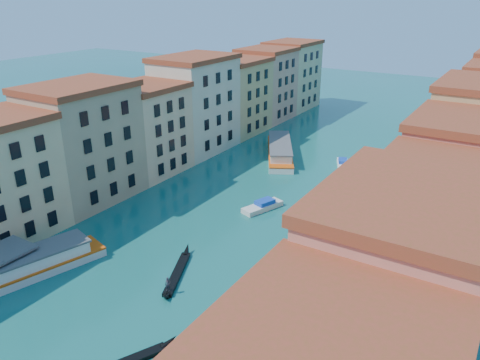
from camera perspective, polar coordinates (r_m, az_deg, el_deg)
The scene contains 11 objects.
left_bank_palazzos at distance 100.46m, azimuth -7.56°, elevation 8.02°, with size 12.80×128.40×21.00m.
right_bank_palazzos at distance 79.56m, azimuth 25.87°, elevation 2.18°, with size 12.80×128.40×21.00m.
quay at distance 83.80m, azimuth 19.46°, elevation -2.70°, with size 4.00×140.00×1.00m, color #A39584.
restaurant_awnings at distance 47.69m, azimuth 7.55°, elevation -18.51°, with size 3.20×44.55×3.12m.
mooring_poles_right at distance 53.84m, azimuth 7.04°, elevation -15.33°, with size 1.44×54.24×3.20m.
vaporetto_near at distance 66.04m, azimuth -25.06°, elevation -9.68°, with size 10.21×21.21×3.08m.
vaporetto_far at distance 102.78m, azimuth 4.88°, elevation 3.67°, with size 14.95×21.50×3.25m.
gondola_fore at distance 61.48m, azimuth -7.69°, elevation -11.08°, with size 6.01×11.93×2.52m.
gondola_far at distance 83.77m, azimuth 13.99°, elevation -2.14°, with size 6.87×12.09×1.86m.
motorboat_mid at distance 78.03m, azimuth 2.82°, elevation -3.15°, with size 4.65×7.75×1.53m.
motorboat_far at distance 99.11m, azimuth 12.42°, elevation 1.94°, with size 4.63×7.10×1.41m.
Camera 1 is at (35.99, -10.57, 33.92)m, focal length 35.00 mm.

